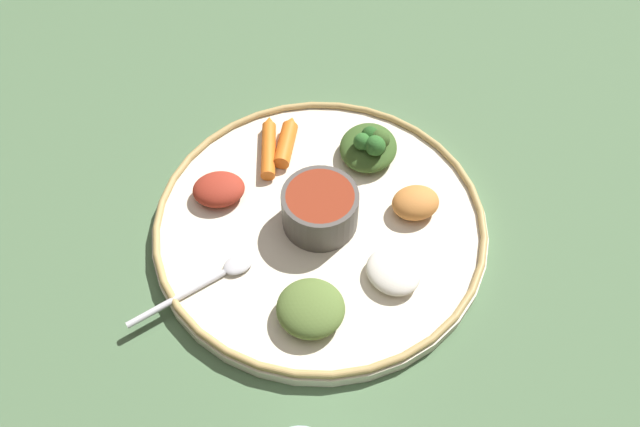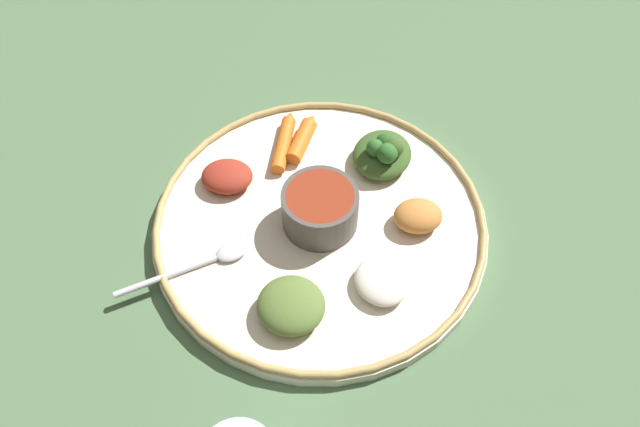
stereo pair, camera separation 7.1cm
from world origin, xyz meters
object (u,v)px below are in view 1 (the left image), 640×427
at_px(carrot_outer, 269,146).
at_px(greens_pile, 369,146).
at_px(spoon, 213,278).
at_px(center_bowl, 320,208).
at_px(carrot_near_spoon, 287,141).

bearing_deg(carrot_outer, greens_pile, -29.94).
bearing_deg(greens_pile, spoon, -160.78).
bearing_deg(carrot_outer, spoon, -131.61).
relative_size(center_bowl, carrot_near_spoon, 1.14).
relative_size(greens_pile, carrot_outer, 1.10).
bearing_deg(carrot_near_spoon, greens_pile, -35.29).
bearing_deg(carrot_near_spoon, center_bowl, -96.42).
distance_m(center_bowl, greens_pile, 0.11).
bearing_deg(spoon, center_bowl, 7.94).
height_order(center_bowl, greens_pile, center_bowl).
height_order(spoon, carrot_outer, carrot_outer).
bearing_deg(carrot_outer, carrot_near_spoon, -5.98).
relative_size(spoon, greens_pile, 1.41).
distance_m(spoon, carrot_outer, 0.19).
distance_m(center_bowl, carrot_outer, 0.12).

